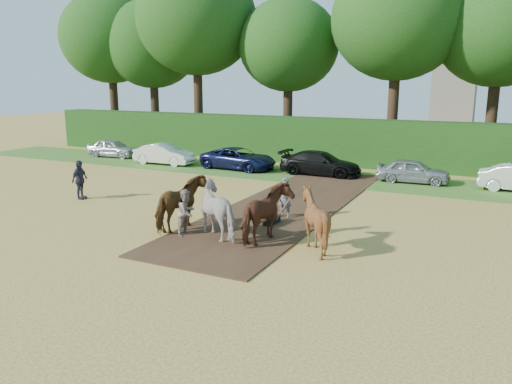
# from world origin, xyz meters

# --- Properties ---
(ground) EXTENTS (120.00, 120.00, 0.00)m
(ground) POSITION_xyz_m (0.00, 0.00, 0.00)
(ground) COLOR gold
(ground) RESTS_ON ground
(earth_strip) EXTENTS (4.50, 17.00, 0.05)m
(earth_strip) POSITION_xyz_m (1.50, 7.00, 0.03)
(earth_strip) COLOR #472D1C
(earth_strip) RESTS_ON ground
(grass_verge) EXTENTS (50.00, 5.00, 0.03)m
(grass_verge) POSITION_xyz_m (0.00, 14.00, 0.01)
(grass_verge) COLOR #38601E
(grass_verge) RESTS_ON ground
(hedgerow) EXTENTS (46.00, 1.60, 3.00)m
(hedgerow) POSITION_xyz_m (0.00, 18.50, 1.50)
(hedgerow) COLOR #14380F
(hedgerow) RESTS_ON ground
(spectator_near) EXTENTS (0.68, 0.85, 1.66)m
(spectator_near) POSITION_xyz_m (-0.12, 1.41, 0.83)
(spectator_near) COLOR tan
(spectator_near) RESTS_ON ground
(spectator_far) EXTENTS (0.62, 1.12, 1.81)m
(spectator_far) POSITION_xyz_m (-7.66, 3.89, 0.91)
(spectator_far) COLOR #272835
(spectator_far) RESTS_ON ground
(plough_team) EXTENTS (6.53, 4.61, 1.97)m
(plough_team) POSITION_xyz_m (1.96, 1.94, 0.98)
(plough_team) COLOR brown
(plough_team) RESTS_ON ground
(parked_cars) EXTENTS (35.57, 3.42, 1.38)m
(parked_cars) POSITION_xyz_m (0.85, 14.16, 0.66)
(parked_cars) COLOR #B8BBC0
(parked_cars) RESTS_ON ground
(treeline) EXTENTS (48.70, 10.60, 14.21)m
(treeline) POSITION_xyz_m (-1.69, 21.69, 8.97)
(treeline) COLOR #382616
(treeline) RESTS_ON ground
(church) EXTENTS (5.20, 5.20, 27.00)m
(church) POSITION_xyz_m (4.00, 55.00, 13.73)
(church) COLOR slate
(church) RESTS_ON ground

